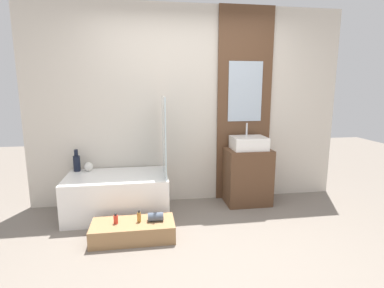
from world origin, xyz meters
TOP-DOWN VIEW (x-y plane):
  - ground_plane at (0.00, 0.00)m, footprint 12.00×12.00m
  - wall_tiled_back at (0.00, 1.58)m, footprint 4.20×0.06m
  - wall_wood_accent at (0.76, 1.53)m, footprint 0.75×0.04m
  - bathtub at (-0.94, 1.17)m, footprint 1.21×0.71m
  - glass_shower_screen at (-0.37, 1.14)m, footprint 0.01×0.61m
  - wooden_step_bench at (-0.74, 0.53)m, footprint 0.85×0.39m
  - vanity_cabinet at (0.76, 1.30)m, footprint 0.59×0.42m
  - sink at (0.76, 1.30)m, footprint 0.45×0.35m
  - vase_tall_dark at (-1.46, 1.44)m, footprint 0.08×0.08m
  - vase_round_light at (-1.32, 1.42)m, footprint 0.11×0.11m
  - bottle_soap_primary at (-0.91, 0.53)m, footprint 0.04×0.04m
  - bottle_soap_secondary at (-0.68, 0.53)m, footprint 0.04×0.04m
  - towel_roll at (-0.51, 0.53)m, footprint 0.16×0.09m

SIDE VIEW (x-z plane):
  - ground_plane at x=0.00m, z-range 0.00..0.00m
  - wooden_step_bench at x=-0.74m, z-range 0.00..0.18m
  - towel_roll at x=-0.51m, z-range 0.18..0.27m
  - bottle_soap_primary at x=-0.91m, z-range 0.18..0.28m
  - bottle_soap_secondary at x=-0.68m, z-range 0.18..0.30m
  - bathtub at x=-0.94m, z-range 0.00..0.51m
  - vanity_cabinet at x=0.76m, z-range 0.00..0.75m
  - vase_round_light at x=-1.32m, z-range 0.51..0.62m
  - vase_tall_dark at x=-1.46m, z-range 0.48..0.76m
  - sink at x=0.76m, z-range 0.66..1.00m
  - glass_shower_screen at x=-0.37m, z-range 0.51..1.45m
  - wall_tiled_back at x=0.00m, z-range 0.00..2.60m
  - wall_wood_accent at x=0.76m, z-range 0.01..2.61m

